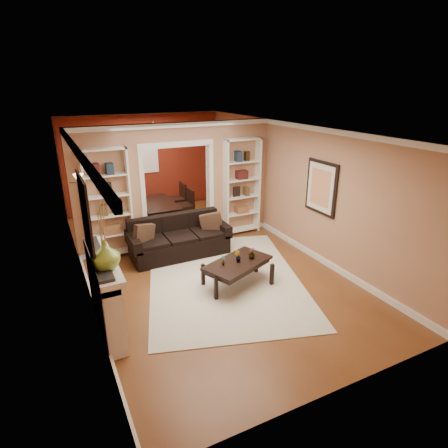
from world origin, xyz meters
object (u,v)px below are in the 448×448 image
sofa (179,237)px  fireplace (107,293)px  coffee_table (238,273)px  bookshelf_right (242,187)px  bookshelf_left (109,205)px  dining_table (159,212)px

sofa → fireplace: 2.67m
coffee_table → bookshelf_right: 2.78m
bookshelf_left → fireplace: 2.65m
sofa → bookshelf_left: bearing=155.7°
bookshelf_right → fireplace: bookshelf_right is taller
sofa → fireplace: fireplace is taller
coffee_table → sofa: bearing=83.8°
sofa → bookshelf_right: (1.82, 0.58, 0.74)m
sofa → bookshelf_left: 1.59m
fireplace → dining_table: 4.59m
bookshelf_left → fireplace: (-0.54, -2.53, -0.57)m
bookshelf_right → dining_table: 2.42m
bookshelf_left → bookshelf_right: 3.10m
coffee_table → fireplace: size_ratio=0.73×
sofa → coffee_table: 1.78m
coffee_table → bookshelf_left: 3.03m
dining_table → bookshelf_left: bearing=136.7°
fireplace → dining_table: (2.03, 4.10, -0.30)m
sofa → coffee_table: sofa is taller
dining_table → bookshelf_right: bearing=-134.3°
bookshelf_left → bookshelf_right: bearing=0.0°
sofa → coffee_table: bearing=-73.5°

